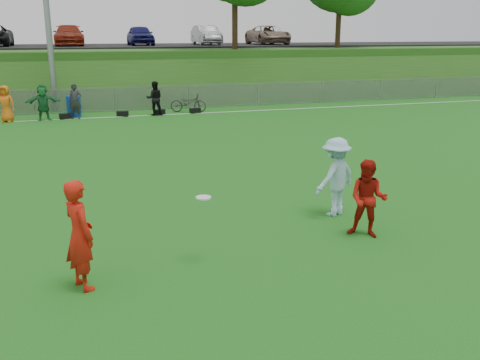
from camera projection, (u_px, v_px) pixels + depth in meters
name	position (u px, v px, depth m)	size (l,w,h in m)	color
ground	(207.00, 259.00, 9.91)	(120.00, 120.00, 0.00)	#205F14
sideline_far	(119.00, 117.00, 26.46)	(60.00, 0.10, 0.01)	white
fence	(115.00, 99.00, 28.12)	(58.00, 0.06, 1.30)	gray
berm	(101.00, 69.00, 38.01)	(120.00, 18.00, 3.00)	#225B19
parking_lot	(98.00, 46.00, 39.43)	(120.00, 12.00, 0.10)	black
car_row	(81.00, 35.00, 37.97)	(32.04, 5.18, 1.44)	white
spectator_row	(55.00, 102.00, 25.38)	(9.02, 0.77, 1.69)	#A4180B
gear_bags	(137.00, 113.00, 26.78)	(7.01, 0.50, 0.26)	black
player_red_left	(80.00, 235.00, 8.58)	(0.67, 0.44, 1.84)	red
player_red_center	(368.00, 199.00, 10.82)	(0.78, 0.61, 1.61)	#A5130B
player_blue	(335.00, 177.00, 12.09)	(1.16, 0.67, 1.80)	#A4CFE3
frisbee	(203.00, 198.00, 9.50)	(0.28, 0.28, 0.03)	white
recycling_bin	(74.00, 106.00, 26.43)	(0.69, 0.69, 1.03)	#0F38A3
bicycle	(188.00, 103.00, 27.89)	(0.66, 1.88, 0.99)	#2C2C2E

